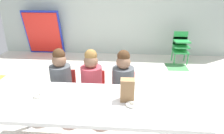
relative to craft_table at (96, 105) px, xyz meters
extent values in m
cube|color=silver|center=(0.00, 0.62, -0.56)|extent=(5.77, 5.34, 0.02)
cube|color=#478C51|center=(1.35, 2.42, -0.55)|extent=(0.43, 0.43, 0.00)
cube|color=#B2C1B7|center=(0.00, 3.29, 0.65)|extent=(5.77, 0.10, 2.40)
cube|color=white|center=(0.00, 0.00, 0.03)|extent=(1.93, 0.72, 0.04)
cylinder|color=#B2B2B7|center=(-0.88, 0.30, -0.27)|extent=(0.05, 0.05, 0.56)
cylinder|color=#B2B2B7|center=(0.88, 0.30, -0.27)|extent=(0.05, 0.05, 0.56)
cube|color=red|center=(-0.53, 0.58, -0.25)|extent=(0.32, 0.30, 0.03)
cube|color=red|center=(-0.53, 0.73, -0.10)|extent=(0.29, 0.02, 0.30)
cylinder|color=#4C5156|center=(-0.53, 0.58, -0.03)|extent=(0.32, 0.32, 0.38)
sphere|color=#8C664C|center=(-0.53, 0.58, 0.23)|extent=(0.17, 0.17, 0.17)
sphere|color=#472D19|center=(-0.53, 0.59, 0.30)|extent=(0.15, 0.15, 0.15)
cylinder|color=red|center=(-0.67, 0.45, -0.40)|extent=(0.02, 0.02, 0.28)
cylinder|color=red|center=(-0.39, 0.45, -0.40)|extent=(0.02, 0.02, 0.28)
cylinder|color=red|center=(-0.67, 0.71, -0.40)|extent=(0.02, 0.02, 0.28)
cylinder|color=red|center=(-0.39, 0.71, -0.40)|extent=(0.02, 0.02, 0.28)
cube|color=red|center=(-0.14, 0.58, -0.25)|extent=(0.32, 0.30, 0.03)
cube|color=red|center=(-0.14, 0.73, -0.10)|extent=(0.29, 0.02, 0.30)
cylinder|color=#BF3F4C|center=(-0.14, 0.58, -0.03)|extent=(0.31, 0.31, 0.38)
sphere|color=#8C664C|center=(-0.14, 0.58, 0.23)|extent=(0.17, 0.17, 0.17)
sphere|color=olive|center=(-0.14, 0.59, 0.30)|extent=(0.15, 0.15, 0.15)
cylinder|color=red|center=(-0.28, 0.45, -0.40)|extent=(0.02, 0.02, 0.28)
cylinder|color=red|center=(0.00, 0.45, -0.40)|extent=(0.02, 0.02, 0.28)
cylinder|color=red|center=(-0.28, 0.71, -0.40)|extent=(0.02, 0.02, 0.28)
cylinder|color=red|center=(0.00, 0.71, -0.40)|extent=(0.02, 0.02, 0.28)
cube|color=red|center=(0.24, 0.58, -0.25)|extent=(0.32, 0.30, 0.03)
cube|color=red|center=(0.24, 0.73, -0.10)|extent=(0.29, 0.02, 0.30)
cylinder|color=#4C5156|center=(0.24, 0.58, -0.03)|extent=(0.28, 0.28, 0.38)
sphere|color=#8C664C|center=(0.24, 0.58, 0.23)|extent=(0.17, 0.17, 0.17)
sphere|color=#472D19|center=(0.24, 0.59, 0.30)|extent=(0.15, 0.15, 0.15)
cylinder|color=red|center=(0.10, 0.45, -0.40)|extent=(0.02, 0.02, 0.28)
cylinder|color=red|center=(0.38, 0.45, -0.40)|extent=(0.02, 0.02, 0.28)
cylinder|color=red|center=(0.10, 0.71, -0.40)|extent=(0.02, 0.02, 0.28)
cylinder|color=red|center=(0.38, 0.71, -0.40)|extent=(0.02, 0.02, 0.28)
cube|color=green|center=(1.46, 2.71, -0.29)|extent=(0.32, 0.30, 0.03)
cube|color=green|center=(1.46, 2.85, -0.20)|extent=(0.30, 0.02, 0.18)
cube|color=green|center=(1.46, 2.71, -0.17)|extent=(0.32, 0.30, 0.03)
cube|color=green|center=(1.46, 2.85, -0.08)|extent=(0.30, 0.02, 0.18)
cube|color=green|center=(1.46, 2.71, -0.05)|extent=(0.32, 0.30, 0.03)
cube|color=green|center=(1.46, 2.85, 0.04)|extent=(0.30, 0.02, 0.18)
cylinder|color=green|center=(1.32, 2.58, -0.42)|extent=(0.02, 0.02, 0.26)
cylinder|color=green|center=(1.60, 2.58, -0.42)|extent=(0.02, 0.02, 0.26)
cylinder|color=green|center=(1.32, 2.84, -0.42)|extent=(0.02, 0.02, 0.26)
cylinder|color=green|center=(1.60, 2.84, -0.42)|extent=(0.02, 0.02, 0.26)
cube|color=#1E33BF|center=(-1.78, 3.10, -0.01)|extent=(0.90, 0.28, 1.09)
cube|color=red|center=(-1.78, 3.07, -0.01)|extent=(0.83, 0.23, 0.99)
cube|color=#9E754C|center=(0.29, 0.04, 0.16)|extent=(0.13, 0.09, 0.22)
cylinder|color=white|center=(-0.57, 0.02, 0.05)|extent=(0.18, 0.18, 0.01)
torus|color=white|center=(-0.57, 0.02, 0.07)|extent=(0.10, 0.10, 0.03)
torus|color=white|center=(0.33, -0.05, 0.06)|extent=(0.10, 0.10, 0.03)
camera|label=1|loc=(0.28, -1.60, 1.06)|focal=31.96mm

